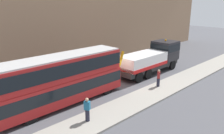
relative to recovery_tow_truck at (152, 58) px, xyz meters
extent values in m
plane|color=#4C4C51|center=(-5.76, 0.21, -1.76)|extent=(120.00, 120.00, 0.00)
cube|color=gray|center=(-5.76, -3.99, -1.68)|extent=(60.00, 2.80, 0.15)
cube|color=#9E7A5B|center=(-5.76, 8.54, 6.24)|extent=(60.00, 1.20, 16.00)
cube|color=#2D2D2D|center=(-0.48, 0.00, -0.90)|extent=(9.02, 2.30, 0.55)
cube|color=black|center=(2.72, 0.03, 0.52)|extent=(2.62, 2.62, 2.30)
cube|color=black|center=(2.72, 0.03, 0.97)|extent=(2.65, 2.65, 0.90)
cube|color=silver|center=(-1.78, -0.02, 0.07)|extent=(6.12, 2.66, 1.40)
cube|color=red|center=(-1.78, -0.02, -0.45)|extent=(6.13, 2.71, 0.36)
cylinder|color=#B79914|center=(-5.49, -0.05, 0.37)|extent=(1.24, 0.29, 2.52)
sphere|color=orange|center=(2.72, 0.03, 1.79)|extent=(0.24, 0.24, 0.24)
cylinder|color=black|center=(2.81, 1.14, -1.18)|extent=(1.16, 0.35, 1.16)
cylinder|color=black|center=(2.83, -1.08, -1.18)|extent=(1.16, 0.35, 1.16)
cylinder|color=black|center=(-2.19, 1.09, -1.18)|extent=(1.16, 0.35, 1.16)
cylinder|color=black|center=(-2.17, -1.13, -1.18)|extent=(1.16, 0.35, 1.16)
cylinder|color=black|center=(-3.79, 1.07, -1.18)|extent=(1.16, 0.35, 1.16)
cylinder|color=black|center=(-3.77, -1.15, -1.18)|extent=(1.16, 0.35, 1.16)
cube|color=#AD1E1E|center=(-12.03, 0.00, -0.47)|extent=(11.02, 2.61, 1.90)
cube|color=#AD1E1E|center=(-12.03, 0.00, 1.33)|extent=(10.80, 2.50, 1.70)
cube|color=black|center=(-12.03, 0.00, -0.22)|extent=(10.91, 2.65, 0.90)
cube|color=black|center=(-12.03, 0.00, 1.43)|extent=(10.69, 2.65, 1.00)
cube|color=#B2B2B2|center=(-12.03, 0.00, 2.24)|extent=(10.58, 2.40, 0.12)
cube|color=yellow|center=(-6.51, 0.05, 0.78)|extent=(0.07, 1.50, 0.44)
cylinder|color=black|center=(-8.14, 1.11, -1.24)|extent=(1.04, 0.31, 1.04)
cylinder|color=black|center=(-8.12, -1.05, -1.24)|extent=(1.04, 0.31, 1.04)
cylinder|color=black|center=(-15.34, 1.04, -1.24)|extent=(1.04, 0.31, 1.04)
cylinder|color=black|center=(-15.32, -1.12, -1.24)|extent=(1.04, 0.31, 1.04)
cylinder|color=#232333|center=(-12.48, -3.76, -1.18)|extent=(0.41, 0.41, 0.85)
cube|color=#1E6084|center=(-12.48, -3.76, -0.45)|extent=(0.42, 0.48, 0.62)
sphere|color=tan|center=(-12.48, -3.76, -0.02)|extent=(0.24, 0.24, 0.24)
cylinder|color=#232333|center=(-3.53, -3.39, -1.18)|extent=(0.42, 0.42, 0.85)
cube|color=maroon|center=(-3.53, -3.39, -0.45)|extent=(0.48, 0.44, 0.62)
sphere|color=tan|center=(-3.53, -3.39, -0.02)|extent=(0.24, 0.24, 0.24)
camera|label=1|loc=(-20.67, -14.67, 6.31)|focal=35.23mm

